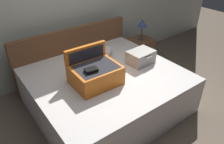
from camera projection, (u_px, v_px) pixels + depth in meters
ground_plane at (123, 120)px, 3.08m from camera, size 12.00×12.00×0.00m
back_wall at (61, 2)px, 3.52m from camera, size 8.00×0.10×2.60m
bed at (106, 90)px, 3.20m from camera, size 2.01×1.83×0.56m
headboard at (74, 55)px, 3.75m from camera, size 2.05×0.08×0.95m
hard_case_large at (95, 73)px, 2.80m from camera, size 0.60×0.51×0.45m
hard_case_medium at (141, 57)px, 3.28m from camera, size 0.40×0.32×0.20m
pillow_near_headboard at (99, 54)px, 3.39m from camera, size 0.54×0.32×0.17m
nightstand at (140, 52)px, 4.32m from camera, size 0.44×0.40×0.52m
table_lamp at (142, 24)px, 4.02m from camera, size 0.17×0.17×0.40m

